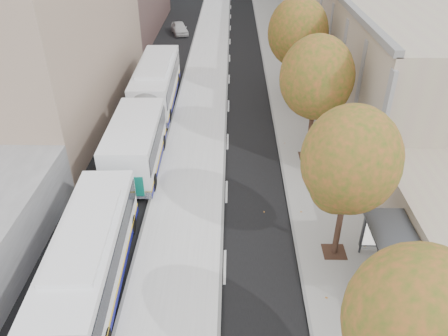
{
  "coord_description": "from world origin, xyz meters",
  "views": [
    {
      "loc": [
        -1.42,
        -2.65,
        14.74
      ],
      "look_at": [
        -1.77,
        16.63,
        2.5
      ],
      "focal_mm": 35.0,
      "sensor_mm": 36.0,
      "label": 1
    }
  ],
  "objects_px": {
    "distant_car": "(180,28)",
    "bus_shelter": "(401,249)",
    "bus_near": "(64,336)",
    "bus_far": "(149,105)"
  },
  "relations": [
    {
      "from": "bus_shelter",
      "to": "bus_near",
      "type": "bearing_deg",
      "value": -162.85
    },
    {
      "from": "bus_near",
      "to": "bus_far",
      "type": "xyz_separation_m",
      "value": [
        -0.15,
        19.28,
        0.17
      ]
    },
    {
      "from": "bus_near",
      "to": "distant_car",
      "type": "relative_size",
      "value": 4.26
    },
    {
      "from": "distant_car",
      "to": "bus_shelter",
      "type": "bearing_deg",
      "value": -87.08
    },
    {
      "from": "bus_shelter",
      "to": "bus_far",
      "type": "xyz_separation_m",
      "value": [
        -13.04,
        15.3,
        -0.44
      ]
    },
    {
      "from": "bus_near",
      "to": "bus_far",
      "type": "height_order",
      "value": "bus_far"
    },
    {
      "from": "bus_shelter",
      "to": "bus_near",
      "type": "distance_m",
      "value": 13.5
    },
    {
      "from": "distant_car",
      "to": "bus_near",
      "type": "bearing_deg",
      "value": -104.86
    },
    {
      "from": "bus_shelter",
      "to": "bus_near",
      "type": "height_order",
      "value": "bus_near"
    },
    {
      "from": "bus_near",
      "to": "distant_car",
      "type": "xyz_separation_m",
      "value": [
        -0.61,
        44.17,
        -0.88
      ]
    }
  ]
}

